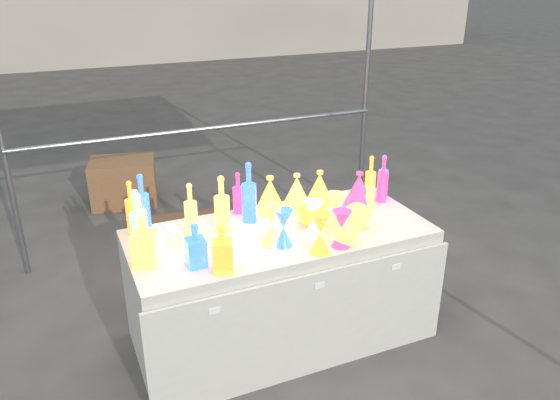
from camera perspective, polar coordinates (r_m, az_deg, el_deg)
name	(u,v)px	position (r m, az deg, el deg)	size (l,w,h in m)	color
ground	(280,333)	(3.67, 0.00, -13.77)	(80.00, 80.00, 0.00)	#5E5B57
display_table	(281,285)	(3.45, 0.06, -8.88)	(1.84, 0.83, 0.75)	silver
cardboard_box_closed	(124,182)	(5.67, -16.01, 1.84)	(0.62, 0.45, 0.45)	#8C603F
cardboard_box_flat	(187,224)	(5.09, -9.69, -2.48)	(0.62, 0.44, 0.05)	#8C603F
bottle_0	(140,216)	(3.24, -14.40, -1.63)	(0.07, 0.07, 0.27)	#E9164C
bottle_1	(142,202)	(3.32, -14.19, -0.19)	(0.08, 0.08, 0.35)	#1B9958
bottle_2	(131,207)	(3.30, -15.27, -0.71)	(0.07, 0.07, 0.33)	gold
bottle_3	(238,193)	(3.47, -4.40, 0.78)	(0.07, 0.07, 0.27)	#1A459B
bottle_4	(191,209)	(3.20, -9.32, -0.94)	(0.08, 0.08, 0.32)	#116E58
bottle_5	(138,223)	(3.03, -14.62, -2.29)	(0.08, 0.08, 0.38)	#D82B7D
bottle_6	(222,204)	(3.21, -6.10, -0.41)	(0.09, 0.09, 0.35)	#E9164C
bottle_7	(249,192)	(3.32, -3.26, 0.83)	(0.09, 0.09, 0.39)	#1B9958
decanter_0	(144,241)	(2.93, -14.02, -4.19)	(0.12, 0.12, 0.28)	#E9164C
decanter_1	(222,248)	(2.81, -6.06, -5.06)	(0.10, 0.10, 0.26)	gold
decanter_2	(195,245)	(2.88, -8.83, -4.66)	(0.10, 0.10, 0.25)	#1B9958
hourglass_0	(320,233)	(2.99, 4.21, -3.50)	(0.12, 0.12, 0.24)	gold
hourglass_1	(341,229)	(3.07, 6.43, -3.00)	(0.11, 0.11, 0.22)	#1A459B
hourglass_2	(335,213)	(3.22, 5.72, -1.37)	(0.12, 0.12, 0.24)	#116E58
hourglass_3	(314,219)	(3.17, 3.52, -1.96)	(0.11, 0.11, 0.22)	#D82B7D
hourglass_4	(271,225)	(3.07, -0.92, -2.61)	(0.12, 0.12, 0.24)	#E9164C
hourglass_5	(283,228)	(3.06, 0.35, -2.92)	(0.11, 0.11, 0.22)	#1B9958
globe_0	(357,216)	(3.32, 8.06, -1.72)	(0.17, 0.17, 0.14)	#E9164C
globe_1	(346,234)	(3.11, 6.86, -3.58)	(0.15, 0.15, 0.12)	#116E58
globe_2	(312,215)	(3.31, 3.40, -1.58)	(0.17, 0.17, 0.14)	gold
lampshade_0	(270,194)	(3.47, -1.04, 0.61)	(0.20, 0.20, 0.24)	#EBFF35
lampshade_1	(320,187)	(3.62, 4.15, 1.36)	(0.19, 0.19, 0.23)	#EBFF35
lampshade_2	(359,189)	(3.59, 8.22, 1.10)	(0.20, 0.20, 0.24)	#1A459B
lampshade_3	(297,191)	(3.55, 1.75, 1.00)	(0.19, 0.19, 0.23)	#116E58
bottle_8	(383,176)	(3.77, 10.73, 2.50)	(0.07, 0.07, 0.30)	#1B9958
bottle_9	(370,178)	(3.69, 9.44, 2.28)	(0.07, 0.07, 0.31)	gold
bottle_10	(383,179)	(3.68, 10.70, 2.19)	(0.07, 0.07, 0.32)	#1A459B
bottle_11	(370,192)	(3.56, 9.41, 0.85)	(0.05, 0.05, 0.24)	#116E58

